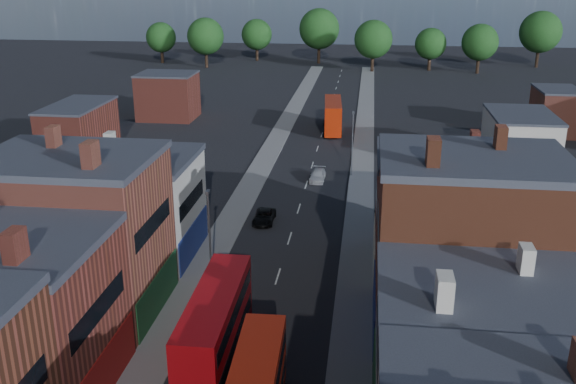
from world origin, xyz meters
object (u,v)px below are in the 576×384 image
(car_2, at_px, (264,217))
(car_3, at_px, (318,175))
(bus_2, at_px, (333,115))
(bus_0, at_px, (215,327))

(car_2, bearing_deg, car_3, 72.51)
(car_3, bearing_deg, bus_2, 90.63)
(bus_2, bearing_deg, car_2, -100.78)
(bus_0, height_order, car_2, bus_0)
(bus_0, xyz_separation_m, car_2, (-0.86, 24.58, -2.16))
(bus_0, relative_size, bus_2, 1.05)
(car_3, bearing_deg, car_2, -105.51)
(car_3, bearing_deg, bus_0, -93.72)
(bus_2, height_order, car_2, bus_2)
(bus_2, distance_m, car_3, 24.77)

